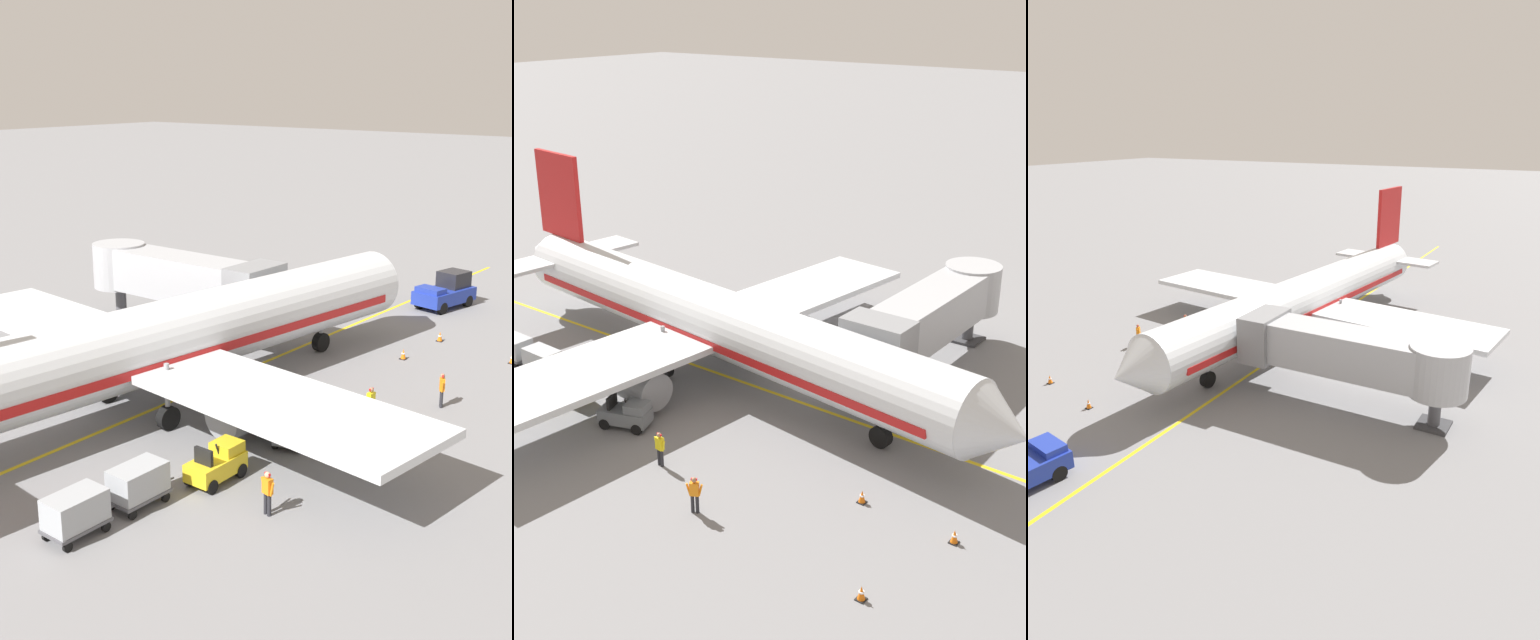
{
  "view_description": "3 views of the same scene",
  "coord_description": "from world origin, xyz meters",
  "views": [
    {
      "loc": [
        26.26,
        -24.54,
        14.99
      ],
      "look_at": [
        3.04,
        4.82,
        4.04
      ],
      "focal_mm": 46.17,
      "sensor_mm": 36.0,
      "label": 1
    },
    {
      "loc": [
        30.75,
        28.92,
        19.87
      ],
      "look_at": [
        -2.25,
        3.62,
        3.03
      ],
      "focal_mm": 45.03,
      "sensor_mm": 36.0,
      "label": 2
    },
    {
      "loc": [
        -19.35,
        39.63,
        16.23
      ],
      "look_at": [
        0.44,
        4.36,
        2.2
      ],
      "focal_mm": 31.42,
      "sensor_mm": 36.0,
      "label": 3
    }
  ],
  "objects": [
    {
      "name": "jet_bridge",
      "position": [
        -7.64,
        10.82,
        3.45
      ],
      "size": [
        13.9,
        3.5,
        4.98
      ],
      "color": "#A8AAAF",
      "rests_on": "ground"
    },
    {
      "name": "baggage_cart_second_in_train",
      "position": [
        6.01,
        -8.8,
        0.95
      ],
      "size": [
        1.34,
        2.91,
        1.58
      ],
      "color": "#4C4C51",
      "rests_on": "ground"
    },
    {
      "name": "safety_cone_nose_right",
      "position": [
        5.88,
        18.93,
        0.29
      ],
      "size": [
        0.36,
        0.36,
        0.59
      ],
      "color": "black",
      "rests_on": "ground"
    },
    {
      "name": "ground_plane",
      "position": [
        0.0,
        0.0,
        0.0
      ],
      "size": [
        400.0,
        400.0,
        0.0
      ],
      "primitive_type": "plane",
      "color": "slate"
    },
    {
      "name": "ground_crew_marshaller",
      "position": [
        8.85,
        5.86,
        0.95
      ],
      "size": [
        0.27,
        0.73,
        1.69
      ],
      "color": "#232328",
      "rests_on": "ground"
    },
    {
      "name": "parked_airliner",
      "position": [
        0.08,
        1.57,
        3.19
      ],
      "size": [
        30.39,
        37.35,
        10.63
      ],
      "color": "silver",
      "rests_on": "ground"
    },
    {
      "name": "baggage_tug_lead",
      "position": [
        7.1,
        -2.72,
        0.71
      ],
      "size": [
        1.29,
        2.51,
        1.62
      ],
      "color": "gold",
      "rests_on": "ground"
    },
    {
      "name": "safety_cone_nose_left",
      "position": [
        5.76,
        14.66,
        0.29
      ],
      "size": [
        0.36,
        0.36,
        0.59
      ],
      "color": "black",
      "rests_on": "ground"
    },
    {
      "name": "safety_cone_wing_tip",
      "position": [
        10.83,
        17.72,
        0.29
      ],
      "size": [
        0.36,
        0.36,
        0.59
      ],
      "color": "black",
      "rests_on": "ground"
    },
    {
      "name": "gate_lead_in_line",
      "position": [
        0.0,
        0.0,
        0.0
      ],
      "size": [
        0.24,
        80.0,
        0.01
      ],
      "primitive_type": "cube",
      "color": "gold",
      "rests_on": "ground"
    },
    {
      "name": "baggage_tug_trailing",
      "position": [
        7.33,
        2.05,
        0.71
      ],
      "size": [
        1.98,
        2.76,
        1.62
      ],
      "color": "slate",
      "rests_on": "ground"
    },
    {
      "name": "baggage_cart_front",
      "position": [
        6.15,
        -6.01,
        0.95
      ],
      "size": [
        1.34,
        2.91,
        1.58
      ],
      "color": "#4C4C51",
      "rests_on": "ground"
    },
    {
      "name": "ground_crew_wing_walker",
      "position": [
        10.56,
        9.54,
        0.95
      ],
      "size": [
        0.43,
        0.67,
        1.69
      ],
      "color": "#232328",
      "rests_on": "ground"
    }
  ]
}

